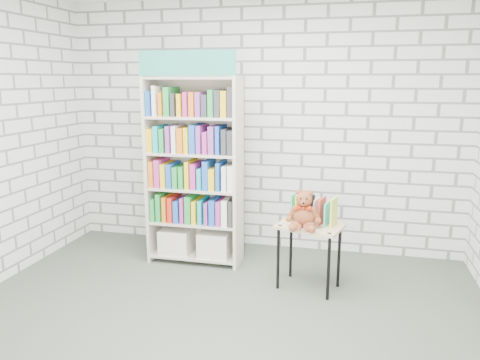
# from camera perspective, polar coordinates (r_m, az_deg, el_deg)

# --- Properties ---
(ground) EXTENTS (4.50, 4.50, 0.00)m
(ground) POSITION_cam_1_polar(r_m,az_deg,el_deg) (3.88, -3.41, -17.72)
(ground) COLOR #434A3F
(ground) RESTS_ON ground
(room_shell) EXTENTS (4.52, 4.02, 2.81)m
(room_shell) POSITION_cam_1_polar(r_m,az_deg,el_deg) (3.36, -3.80, 9.66)
(room_shell) COLOR silver
(room_shell) RESTS_ON ground
(bookshelf) EXTENTS (0.98, 0.38, 2.20)m
(bookshelf) POSITION_cam_1_polar(r_m,az_deg,el_deg) (4.92, -5.54, 1.28)
(bookshelf) COLOR beige
(bookshelf) RESTS_ON ground
(display_table) EXTENTS (0.66, 0.53, 0.62)m
(display_table) POSITION_cam_1_polar(r_m,az_deg,el_deg) (4.39, 8.46, -6.51)
(display_table) COLOR tan
(display_table) RESTS_ON ground
(table_books) EXTENTS (0.43, 0.28, 0.24)m
(table_books) POSITION_cam_1_polar(r_m,az_deg,el_deg) (4.42, 8.96, -3.63)
(table_books) COLOR #2AB7A1
(table_books) RESTS_ON display_table
(teddy_bear) EXTENTS (0.32, 0.29, 0.34)m
(teddy_bear) POSITION_cam_1_polar(r_m,az_deg,el_deg) (4.26, 7.77, -3.95)
(teddy_bear) COLOR maroon
(teddy_bear) RESTS_ON display_table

